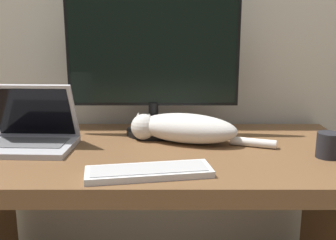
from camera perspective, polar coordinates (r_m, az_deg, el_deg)
The scene contains 7 objects.
wall_back at distance 1.80m, azimuth -1.74°, elevation 17.00°, with size 6.40×0.06×2.60m.
desk at distance 1.49m, azimuth -1.96°, elevation -10.07°, with size 1.46×0.74×0.76m.
monitor at distance 1.57m, azimuth -2.47°, elevation 8.50°, with size 0.68×0.22×0.55m.
laptop at distance 1.51m, azimuth -19.74°, elevation -2.13°, with size 0.33×0.25×0.23m.
external_keyboard at distance 1.18m, azimuth -3.07°, elevation -7.49°, with size 0.39×0.18×0.02m.
cat at distance 1.49m, azimuth 1.96°, elevation -1.10°, with size 0.54×0.28×0.11m.
coffee_mug at distance 1.43m, azimuth 21.96°, elevation -3.38°, with size 0.08×0.08×0.09m.
Camera 1 is at (0.04, -0.99, 1.19)m, focal length 42.00 mm.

